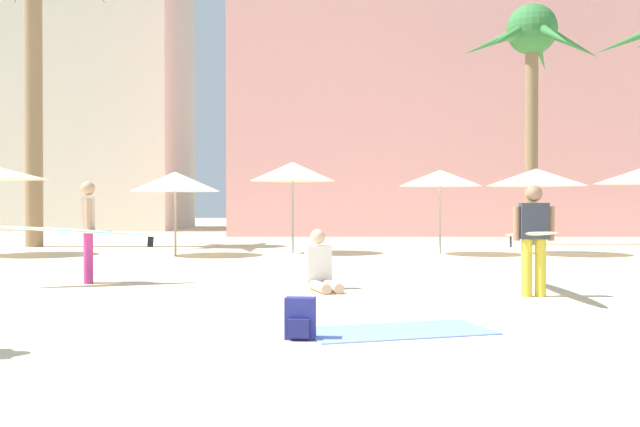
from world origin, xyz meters
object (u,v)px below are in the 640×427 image
cafe_umbrella_6 (536,177)px  beach_towel (397,331)px  cafe_umbrella_2 (175,182)px  palm_tree_center (532,51)px  cafe_umbrella_0 (440,178)px  cafe_umbrella_4 (293,172)px  person_mid_left (531,235)px  person_near_right (86,229)px  backpack (300,319)px  person_near_left (321,268)px

cafe_umbrella_6 → beach_towel: 12.83m
cafe_umbrella_6 → cafe_umbrella_2: bearing=-177.1°
palm_tree_center → cafe_umbrella_0: bearing=-129.5°
cafe_umbrella_4 → person_mid_left: (3.94, -9.02, -1.33)m
palm_tree_center → person_near_right: size_ratio=2.85×
backpack → cafe_umbrella_6: bearing=159.6°
cafe_umbrella_2 → cafe_umbrella_4: 3.16m
beach_towel → person_mid_left: size_ratio=0.62×
backpack → person_near_left: bearing=-177.0°
palm_tree_center → backpack: 19.02m
palm_tree_center → person_mid_left: size_ratio=2.49×
cafe_umbrella_4 → backpack: size_ratio=5.92×
palm_tree_center → backpack: size_ratio=18.73×
backpack → person_near_right: bearing=-137.0°
cafe_umbrella_2 → person_near_right: (-0.13, -6.70, -0.99)m
backpack → cafe_umbrella_2: bearing=-157.0°
cafe_umbrella_4 → person_near_right: cafe_umbrella_4 is taller
cafe_umbrella_2 → palm_tree_center: bearing=24.8°
cafe_umbrella_0 → person_mid_left: cafe_umbrella_0 is taller
cafe_umbrella_6 → palm_tree_center: bearing=75.7°
cafe_umbrella_2 → backpack: (3.66, -11.65, -1.72)m
person_mid_left → palm_tree_center: bearing=166.0°
backpack → cafe_umbrella_0: bearing=170.2°
beach_towel → person_mid_left: 3.91m
beach_towel → person_near_right: size_ratio=0.71×
cafe_umbrella_0 → beach_towel: 12.05m
cafe_umbrella_0 → palm_tree_center: bearing=50.5°
cafe_umbrella_4 → backpack: bearing=-87.1°
cafe_umbrella_4 → cafe_umbrella_6: size_ratio=0.95×
palm_tree_center → cafe_umbrella_6: (-1.13, -4.44, -4.30)m
cafe_umbrella_0 → beach_towel: cafe_umbrella_0 is taller
cafe_umbrella_2 → cafe_umbrella_4: cafe_umbrella_4 is taller
cafe_umbrella_0 → cafe_umbrella_4: (-3.95, 0.42, 0.19)m
backpack → person_mid_left: size_ratio=0.13×
palm_tree_center → person_near_right: (-10.80, -11.64, -5.42)m
person_near_left → person_mid_left: (3.12, -0.66, 0.56)m
cafe_umbrella_4 → person_near_left: 8.61m
cafe_umbrella_2 → person_near_right: cafe_umbrella_2 is taller
palm_tree_center → person_near_left: size_ratio=8.12×
cafe_umbrella_4 → person_mid_left: size_ratio=0.79×
beach_towel → person_near_right: 6.65m
cafe_umbrella_4 → backpack: cafe_umbrella_4 is taller
beach_towel → person_near_right: (-4.80, 4.50, 0.93)m
cafe_umbrella_0 → cafe_umbrella_6: size_ratio=0.86×
beach_towel → person_near_left: bearing=102.7°
cafe_umbrella_6 → backpack: cafe_umbrella_6 is taller
backpack → person_near_right: 6.27m
person_mid_left → cafe_umbrella_6: bearing=165.2°
palm_tree_center → cafe_umbrella_4: bearing=-152.0°
cafe_umbrella_6 → person_mid_left: (-2.58, -8.64, -1.16)m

